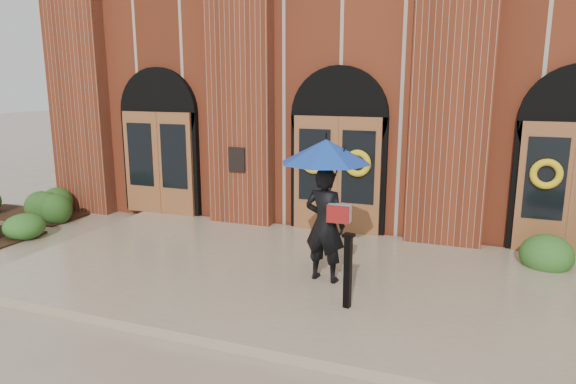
% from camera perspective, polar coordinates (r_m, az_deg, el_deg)
% --- Properties ---
extents(ground, '(90.00, 90.00, 0.00)m').
position_cam_1_polar(ground, '(8.94, 0.53, -9.93)').
color(ground, gray).
rests_on(ground, ground).
extents(landing, '(10.00, 5.30, 0.15)m').
position_cam_1_polar(landing, '(9.05, 0.86, -9.15)').
color(landing, tan).
rests_on(landing, ground).
extents(church_building, '(16.20, 12.53, 7.00)m').
position_cam_1_polar(church_building, '(16.81, 11.19, 12.45)').
color(church_building, maroon).
rests_on(church_building, ground).
extents(man_with_umbrella, '(1.67, 1.67, 2.34)m').
position_cam_1_polar(man_with_umbrella, '(8.19, 4.21, 1.00)').
color(man_with_umbrella, black).
rests_on(man_with_umbrella, landing).
extents(metal_post, '(0.17, 0.17, 1.11)m').
position_cam_1_polar(metal_post, '(7.48, 6.66, -8.52)').
color(metal_post, black).
rests_on(metal_post, landing).
extents(hedge_wall_left, '(2.70, 1.08, 0.69)m').
position_cam_1_polar(hedge_wall_left, '(14.70, -27.20, -1.02)').
color(hedge_wall_left, '#234818').
rests_on(hedge_wall_left, ground).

